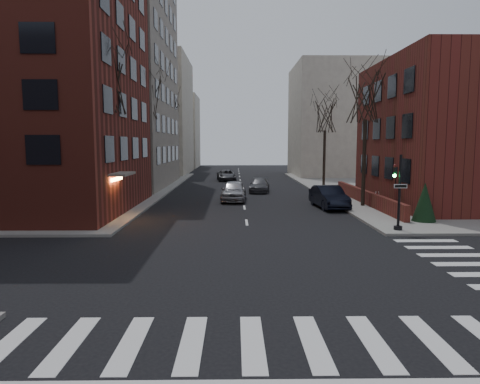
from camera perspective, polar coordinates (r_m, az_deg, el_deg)
name	(u,v)px	position (r m, az deg, el deg)	size (l,w,h in m)	color
ground	(257,291)	(14.16, 2.30, -13.03)	(160.00, 160.00, 0.00)	black
building_left_brick	(17,80)	(33.56, -27.62, 13.08)	(15.00, 15.00, 18.00)	maroon
building_left_tan	(83,56)	(50.90, -20.24, 16.60)	(18.00, 18.00, 28.00)	gray
building_right_brick	(462,133)	(36.64, 27.53, 6.97)	(12.00, 14.00, 11.00)	maroon
low_wall_right	(365,197)	(34.09, 16.38, -0.64)	(0.35, 16.00, 1.00)	maroon
building_distant_la	(144,116)	(69.93, -12.69, 9.84)	(14.00, 16.00, 18.00)	beige
building_distant_ra	(341,121)	(65.33, 13.38, 9.19)	(14.00, 14.00, 16.00)	beige
building_distant_lb	(172,132)	(86.24, -9.00, 7.93)	(10.00, 12.00, 14.00)	beige
traffic_signal	(398,197)	(24.11, 20.33, -0.64)	(0.76, 0.44, 4.00)	black
tree_left_a	(105,83)	(28.74, -17.55, 13.68)	(4.18, 4.18, 10.26)	#2D231C
tree_left_b	(145,97)	(40.37, -12.56, 12.29)	(4.40, 4.40, 10.80)	#2D231C
tree_left_c	(169,116)	(54.04, -9.46, 9.91)	(3.96, 3.96, 9.72)	#2D231C
tree_right_a	(366,98)	(32.91, 16.47, 11.99)	(3.96, 3.96, 9.72)	#2D231C
tree_right_b	(325,116)	(46.41, 11.29, 9.90)	(3.74, 3.74, 9.18)	#2D231C
streetlamp_near	(144,149)	(36.11, -12.74, 5.55)	(0.36, 0.36, 6.28)	black
streetlamp_far	(176,147)	(55.83, -8.47, 5.92)	(0.36, 0.36, 6.28)	black
parked_sedan	(329,197)	(32.03, 11.76, -0.66)	(1.73, 4.97, 1.64)	black
car_lane_silver	(234,191)	(35.29, -0.85, 0.16)	(1.97, 4.89, 1.67)	#97969B
car_lane_gray	(259,185)	(41.79, 2.61, 0.89)	(1.82, 4.48, 1.30)	#404146
car_lane_far	(226,175)	(54.64, -1.82, 2.24)	(2.24, 4.86, 1.35)	#3E3F43
sandwich_board	(377,198)	(33.50, 17.81, -0.80)	(0.45, 0.63, 1.02)	white
evergreen_shrub	(425,202)	(27.48, 23.39, -1.22)	(1.38, 1.38, 2.30)	#163118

